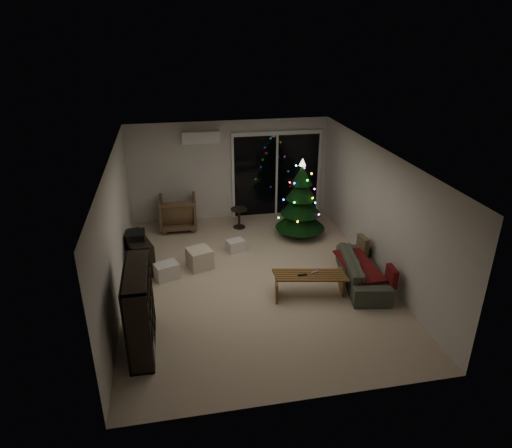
{
  "coord_description": "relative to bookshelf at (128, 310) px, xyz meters",
  "views": [
    {
      "loc": [
        -1.44,
        -7.7,
        4.68
      ],
      "look_at": [
        0.1,
        0.3,
        1.05
      ],
      "focal_mm": 32.0,
      "sensor_mm": 36.0,
      "label": 1
    }
  ],
  "objects": [
    {
      "name": "bookshelf",
      "position": [
        0.0,
        0.0,
        0.0
      ],
      "size": [
        0.63,
        1.41,
        1.36
      ],
      "primitive_type": null,
      "rotation": [
        0.0,
        0.0,
        0.22
      ],
      "color": "black",
      "rests_on": "floor"
    },
    {
      "name": "coffee_table",
      "position": [
        3.16,
        0.94,
        -0.47
      ],
      "size": [
        1.39,
        0.71,
        0.42
      ],
      "primitive_type": null,
      "rotation": [
        0.0,
        0.0,
        -0.19
      ],
      "color": "brown",
      "rests_on": "floor"
    },
    {
      "name": "room",
      "position": [
        2.71,
        3.17,
        0.33
      ],
      "size": [
        6.5,
        7.51,
        2.6
      ],
      "color": "beige",
      "rests_on": "ground"
    },
    {
      "name": "christmas_tree",
      "position": [
        3.69,
        3.44,
        0.26
      ],
      "size": [
        1.21,
        1.21,
        1.88
      ],
      "primitive_type": "cone",
      "rotation": [
        0.0,
        0.0,
        0.04
      ],
      "color": "black",
      "rests_on": "floor"
    },
    {
      "name": "side_table",
      "position": [
        2.35,
        4.17,
        -0.43
      ],
      "size": [
        0.52,
        0.52,
        0.5
      ],
      "primitive_type": "cylinder",
      "rotation": [
        0.0,
        0.0,
        -0.37
      ],
      "color": "black",
      "rests_on": "floor"
    },
    {
      "name": "remote_b",
      "position": [
        3.26,
        0.99,
        -0.25
      ],
      "size": [
        0.16,
        0.09,
        0.02
      ],
      "primitive_type": "cube",
      "rotation": [
        0.0,
        0.0,
        0.35
      ],
      "color": "slate",
      "rests_on": "coffee_table"
    },
    {
      "name": "cardboard_box_b",
      "position": [
        2.07,
        2.93,
        -0.55
      ],
      "size": [
        0.45,
        0.39,
        0.26
      ],
      "primitive_type": "cube",
      "rotation": [
        0.0,
        0.0,
        0.34
      ],
      "color": "silver",
      "rests_on": "floor"
    },
    {
      "name": "cushion_b",
      "position": [
        4.55,
        0.49,
        -0.2
      ],
      "size": [
        0.13,
        0.36,
        0.35
      ],
      "primitive_type": "cube",
      "rotation": [
        0.0,
        0.0,
        -0.07
      ],
      "color": "#4D121B",
      "rests_on": "sofa"
    },
    {
      "name": "sofa_throw",
      "position": [
        4.2,
        1.14,
        -0.29
      ],
      "size": [
        0.57,
        1.32,
        0.04
      ],
      "primitive_type": "cube",
      "color": "#4D121B",
      "rests_on": "sofa"
    },
    {
      "name": "floor_lamp",
      "position": [
        1.13,
        5.18,
        0.18
      ],
      "size": [
        0.28,
        0.28,
        1.73
      ],
      "primitive_type": "cylinder",
      "color": "black",
      "rests_on": "floor"
    },
    {
      "name": "sofa",
      "position": [
        4.3,
        1.14,
        -0.41
      ],
      "size": [
        1.03,
        1.93,
        0.54
      ],
      "primitive_type": "imported",
      "rotation": [
        0.0,
        0.0,
        1.4
      ],
      "color": "#4D5649",
      "rests_on": "floor"
    },
    {
      "name": "cardboard_box_a",
      "position": [
        0.55,
        2.04,
        -0.52
      ],
      "size": [
        0.54,
        0.47,
        0.32
      ],
      "primitive_type": "cube",
      "rotation": [
        0.0,
        0.0,
        0.35
      ],
      "color": "silver",
      "rests_on": "floor"
    },
    {
      "name": "stereo",
      "position": [
        0.0,
        2.57,
        0.06
      ],
      "size": [
        0.34,
        0.4,
        0.14
      ],
      "primitive_type": "cube",
      "color": "black",
      "rests_on": "media_cabinet"
    },
    {
      "name": "ottoman",
      "position": [
        1.24,
        2.35,
        -0.48
      ],
      "size": [
        0.58,
        0.58,
        0.41
      ],
      "primitive_type": "cube",
      "rotation": [
        0.0,
        0.0,
        0.31
      ],
      "color": "beige",
      "rests_on": "floor"
    },
    {
      "name": "cushion_a",
      "position": [
        4.55,
        1.79,
        -0.2
      ],
      "size": [
        0.14,
        0.36,
        0.35
      ],
      "primitive_type": "cube",
      "rotation": [
        0.0,
        0.0,
        0.09
      ],
      "color": "olive",
      "rests_on": "sofa"
    },
    {
      "name": "media_cabinet",
      "position": [
        0.0,
        2.57,
        -0.35
      ],
      "size": [
        0.72,
        1.15,
        0.67
      ],
      "primitive_type": "cube",
      "rotation": [
        0.0,
        0.0,
        0.31
      ],
      "color": "black",
      "rests_on": "floor"
    },
    {
      "name": "remote_a",
      "position": [
        3.01,
        0.94,
        -0.25
      ],
      "size": [
        0.17,
        0.05,
        0.02
      ],
      "primitive_type": "cube",
      "color": "black",
      "rests_on": "coffee_table"
    },
    {
      "name": "armchair",
      "position": [
        0.88,
        4.43,
        -0.27
      ],
      "size": [
        0.9,
        0.92,
        0.81
      ],
      "primitive_type": "imported",
      "rotation": [
        0.0,
        0.0,
        3.11
      ],
      "color": "brown",
      "rests_on": "floor"
    }
  ]
}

